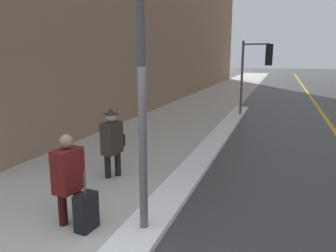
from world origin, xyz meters
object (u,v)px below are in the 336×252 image
(traffic_light_near, at_px, (259,63))
(pedestrian_trailing, at_px, (68,175))
(pedestrian_in_fedora, at_px, (112,140))
(rolling_suitcase, at_px, (86,212))
(lamp_post, at_px, (141,58))

(traffic_light_near, distance_m, pedestrian_trailing, 11.18)
(pedestrian_in_fedora, relative_size, rolling_suitcase, 1.64)
(lamp_post, distance_m, rolling_suitcase, 2.48)
(lamp_post, xyz_separation_m, pedestrian_in_fedora, (-1.59, 1.98, -1.77))
(traffic_light_near, bearing_deg, pedestrian_trailing, -101.30)
(rolling_suitcase, bearing_deg, pedestrian_trailing, -100.16)
(pedestrian_in_fedora, bearing_deg, rolling_suitcase, 24.58)
(lamp_post, bearing_deg, rolling_suitcase, -166.39)
(lamp_post, xyz_separation_m, rolling_suitcase, (-0.87, -0.21, -2.32))
(traffic_light_near, bearing_deg, lamp_post, -94.96)
(pedestrian_trailing, relative_size, pedestrian_in_fedora, 0.94)
(lamp_post, distance_m, pedestrian_in_fedora, 3.09)
(lamp_post, relative_size, rolling_suitcase, 4.53)
(traffic_light_near, xyz_separation_m, pedestrian_in_fedora, (-2.46, -8.78, -1.55))
(traffic_light_near, height_order, pedestrian_in_fedora, traffic_light_near)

